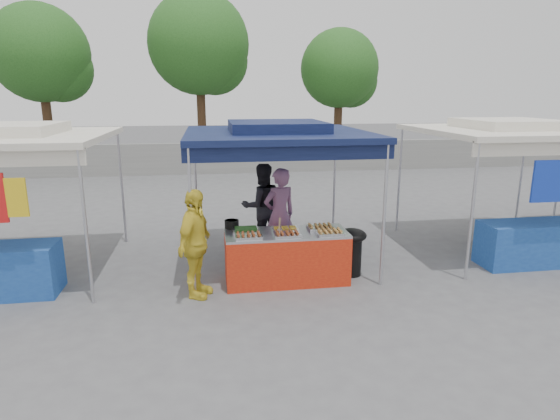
{
  "coord_description": "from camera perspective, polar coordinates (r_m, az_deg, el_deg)",
  "views": [
    {
      "loc": [
        -1.21,
        -7.32,
        3.05
      ],
      "look_at": [
        0.0,
        0.6,
        1.05
      ],
      "focal_mm": 30.0,
      "sensor_mm": 36.0,
      "label": 1
    }
  ],
  "objects": [
    {
      "name": "tree_2",
      "position": [
        21.39,
        7.6,
        16.33
      ],
      "size": [
        3.44,
        3.37,
        5.79
      ],
      "color": "#3F2918",
      "rests_on": "ground_plane"
    },
    {
      "name": "main_canopy",
      "position": [
        8.4,
        -0.39,
        9.38
      ],
      "size": [
        3.2,
        3.2,
        2.57
      ],
      "color": "#B6B6BD",
      "rests_on": "ground_plane"
    },
    {
      "name": "food_tray_fr",
      "position": [
        7.54,
        6.12,
        -2.75
      ],
      "size": [
        0.42,
        0.3,
        0.07
      ],
      "color": "silver",
      "rests_on": "vendor_table"
    },
    {
      "name": "cooking_pot",
      "position": [
        7.89,
        -5.91,
        -1.72
      ],
      "size": [
        0.24,
        0.24,
        0.14
      ],
      "primitive_type": "cylinder",
      "color": "black",
      "rests_on": "vendor_table"
    },
    {
      "name": "crate_left",
      "position": [
        8.43,
        -2.18,
        -6.17
      ],
      "size": [
        0.47,
        0.33,
        0.28
      ],
      "primitive_type": "cube",
      "color": "#13319E",
      "rests_on": "ground_plane"
    },
    {
      "name": "vendor_table",
      "position": [
        7.77,
        0.78,
        -5.72
      ],
      "size": [
        2.0,
        0.8,
        0.85
      ],
      "color": "red",
      "rests_on": "ground_plane"
    },
    {
      "name": "neighbor_stall_right",
      "position": [
        9.85,
        26.96,
        4.03
      ],
      "size": [
        3.2,
        3.2,
        2.57
      ],
      "color": "#B6B6BD",
      "rests_on": "ground_plane"
    },
    {
      "name": "vendor_woman",
      "position": [
        8.57,
        -0.06,
        -0.66
      ],
      "size": [
        0.75,
        0.63,
        1.75
      ],
      "primitive_type": "imported",
      "rotation": [
        0.0,
        0.0,
        3.52
      ],
      "color": "#855579",
      "rests_on": "ground_plane"
    },
    {
      "name": "customer_person",
      "position": [
        7.18,
        -10.3,
        -4.11
      ],
      "size": [
        0.76,
        1.07,
        1.69
      ],
      "primitive_type": "imported",
      "rotation": [
        0.0,
        0.0,
        1.18
      ],
      "color": "gold",
      "rests_on": "ground_plane"
    },
    {
      "name": "tree_1",
      "position": [
        20.6,
        -9.43,
        18.88
      ],
      "size": [
        4.13,
        4.13,
        7.1
      ],
      "color": "#3F2918",
      "rests_on": "ground_plane"
    },
    {
      "name": "tree_0",
      "position": [
        21.27,
        -26.76,
        16.26
      ],
      "size": [
        3.77,
        3.75,
        6.45
      ],
      "color": "#3F2918",
      "rests_on": "ground_plane"
    },
    {
      "name": "helper_man",
      "position": [
        9.35,
        -2.2,
        0.46
      ],
      "size": [
        0.94,
        0.79,
        1.72
      ],
      "primitive_type": "imported",
      "rotation": [
        0.0,
        0.0,
        3.32
      ],
      "color": "black",
      "rests_on": "ground_plane"
    },
    {
      "name": "food_tray_fl",
      "position": [
        7.34,
        -3.86,
        -3.17
      ],
      "size": [
        0.42,
        0.3,
        0.07
      ],
      "color": "silver",
      "rests_on": "vendor_table"
    },
    {
      "name": "back_wall",
      "position": [
        18.52,
        -4.9,
        6.37
      ],
      "size": [
        40.0,
        0.25,
        1.2
      ],
      "primitive_type": "cube",
      "color": "gray",
      "rests_on": "ground_plane"
    },
    {
      "name": "crate_stacked",
      "position": [
        8.54,
        2.06,
        -3.37
      ],
      "size": [
        0.54,
        0.38,
        0.33
      ],
      "primitive_type": "cube",
      "color": "#13319E",
      "rests_on": "crate_right"
    },
    {
      "name": "ground_plane",
      "position": [
        8.02,
        0.66,
        -8.34
      ],
      "size": [
        80.0,
        80.0,
        0.0
      ],
      "primitive_type": "plane",
      "color": "#57575A"
    },
    {
      "name": "neighbor_stall_left",
      "position": [
        8.67,
        -30.86,
        2.4
      ],
      "size": [
        3.2,
        3.2,
        2.57
      ],
      "color": "#B6B6BD",
      "rests_on": "ground_plane"
    },
    {
      "name": "food_tray_br",
      "position": [
        7.81,
        4.98,
        -2.14
      ],
      "size": [
        0.42,
        0.3,
        0.07
      ],
      "color": "silver",
      "rests_on": "vendor_table"
    },
    {
      "name": "food_tray_bl",
      "position": [
        7.65,
        -4.18,
        -2.46
      ],
      "size": [
        0.42,
        0.3,
        0.07
      ],
      "color": "silver",
      "rests_on": "vendor_table"
    },
    {
      "name": "crate_right",
      "position": [
        8.64,
        2.04,
        -5.47
      ],
      "size": [
        0.56,
        0.39,
        0.33
      ],
      "primitive_type": "cube",
      "color": "#13319E",
      "rests_on": "ground_plane"
    },
    {
      "name": "food_tray_bm",
      "position": [
        7.69,
        0.62,
        -2.34
      ],
      "size": [
        0.42,
        0.3,
        0.07
      ],
      "color": "silver",
      "rests_on": "vendor_table"
    },
    {
      "name": "food_tray_fm",
      "position": [
        7.4,
        0.86,
        -2.99
      ],
      "size": [
        0.42,
        0.3,
        0.07
      ],
      "color": "silver",
      "rests_on": "vendor_table"
    },
    {
      "name": "skewer_cup",
      "position": [
        7.45,
        -0.04,
        -2.75
      ],
      "size": [
        0.08,
        0.08,
        0.1
      ],
      "primitive_type": "cylinder",
      "color": "#B6B6BD",
      "rests_on": "vendor_table"
    },
    {
      "name": "wok_burner",
      "position": [
        8.1,
        8.74,
        -4.56
      ],
      "size": [
        0.49,
        0.49,
        0.83
      ],
      "rotation": [
        0.0,
        0.0,
        -0.31
      ],
      "color": "black",
      "rests_on": "ground_plane"
    }
  ]
}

